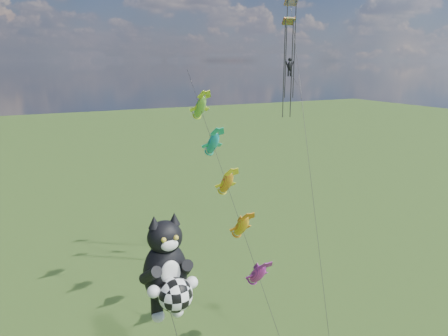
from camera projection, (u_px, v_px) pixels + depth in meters
name	position (u px, v px, depth m)	size (l,w,h in m)	color
cat_kite_rig	(168.00, 270.00, 20.08)	(2.53, 4.15, 11.28)	brown
fish_windsock_rig	(227.00, 184.00, 30.08)	(0.78, 15.97, 17.37)	brown
parafoil_rig	(291.00, 59.00, 35.56)	(7.76, 16.27, 23.11)	brown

